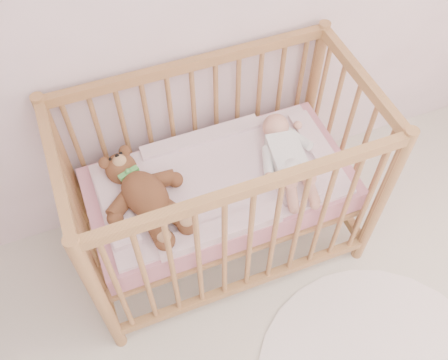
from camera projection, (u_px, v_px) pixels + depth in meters
name	position (u px, v px, depth m)	size (l,w,h in m)	color
crib	(220.00, 187.00, 2.34)	(1.36, 0.76, 1.00)	tan
mattress	(220.00, 189.00, 2.35)	(1.22, 0.62, 0.13)	pink
blanket	(220.00, 179.00, 2.29)	(1.10, 0.58, 0.06)	pink
baby	(286.00, 153.00, 2.29)	(0.27, 0.57, 0.14)	white
teddy_bear	(145.00, 195.00, 2.14)	(0.40, 0.57, 0.16)	brown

